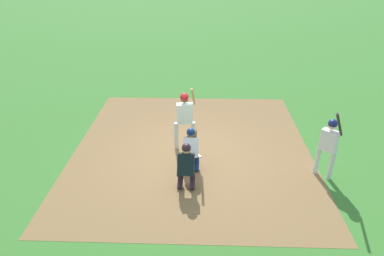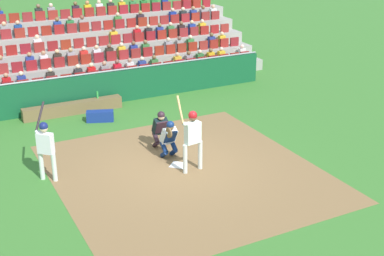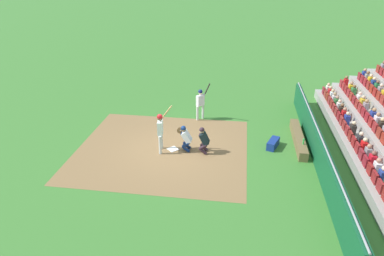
% 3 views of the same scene
% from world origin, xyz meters
% --- Properties ---
extents(ground_plane, '(160.00, 160.00, 0.00)m').
position_xyz_m(ground_plane, '(0.00, 0.00, 0.00)').
color(ground_plane, '#39752D').
extents(infield_dirt_patch, '(7.28, 7.87, 0.01)m').
position_xyz_m(infield_dirt_patch, '(0.00, 0.50, 0.00)').
color(infield_dirt_patch, olive).
rests_on(infield_dirt_patch, ground_plane).
extents(home_plate_marker, '(0.62, 0.62, 0.02)m').
position_xyz_m(home_plate_marker, '(0.00, 0.00, 0.02)').
color(home_plate_marker, white).
rests_on(home_plate_marker, infield_dirt_patch).
extents(batter_at_plate, '(0.66, 0.67, 2.20)m').
position_xyz_m(batter_at_plate, '(-0.21, 0.50, 1.16)').
color(batter_at_plate, silver).
rests_on(batter_at_plate, ground_plane).
extents(catcher_crouching, '(0.46, 0.70, 1.26)m').
position_xyz_m(catcher_crouching, '(0.01, -0.59, 0.70)').
color(catcher_crouching, navy).
rests_on(catcher_crouching, ground_plane).
extents(home_plate_umpire, '(0.48, 0.49, 1.28)m').
position_xyz_m(home_plate_umpire, '(-0.09, -1.44, 0.70)').
color(home_plate_umpire, '#2D1C26').
rests_on(home_plate_umpire, ground_plane).
extents(on_deck_batter, '(0.47, 0.78, 2.16)m').
position_xyz_m(on_deck_batter, '(3.63, -0.85, 1.08)').
color(on_deck_batter, silver).
rests_on(on_deck_batter, ground_plane).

